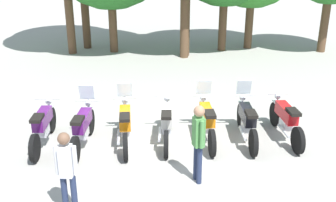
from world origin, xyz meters
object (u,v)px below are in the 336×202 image
Objects in this scene: motorcycle_4 at (207,120)px; motorcycle_5 at (247,120)px; motorcycle_1 at (83,127)px; motorcycle_6 at (286,119)px; person_0 at (198,138)px; motorcycle_0 at (43,125)px; motorcycle_3 at (167,122)px; motorcycle_2 at (125,124)px; person_1 at (67,168)px.

motorcycle_5 is (0.98, 0.08, 0.00)m from motorcycle_4.
motorcycle_6 is (4.89, 0.84, -0.01)m from motorcycle_1.
motorcycle_1 is 3.06m from person_0.
motorcycle_0 is 1.00× the size of motorcycle_3.
motorcycle_6 is at bearing -82.32° from motorcycle_1.
motorcycle_1 is 2.01m from motorcycle_3.
motorcycle_2 is 2.40m from person_0.
motorcycle_0 is 3.98m from person_0.
motorcycle_2 and motorcycle_5 have the same top height.
motorcycle_4 reaches higher than motorcycle_6.
motorcycle_6 is 1.35× the size of person_1.
motorcycle_4 reaches higher than motorcycle_3.
motorcycle_0 is 3.95m from motorcycle_4.
motorcycle_2 is at bearing 97.63° from motorcycle_3.
motorcycle_2 is 1.99m from motorcycle_4.
motorcycle_1 is 1.00× the size of motorcycle_4.
motorcycle_3 is 1.32× the size of person_0.
person_1 is at bearing 133.91° from motorcycle_4.
motorcycle_6 is (2.93, 0.40, 0.00)m from motorcycle_3.
motorcycle_0 and motorcycle_3 have the same top height.
motorcycle_0 is at bearing 88.15° from motorcycle_6.
motorcycle_1 is at bearing 94.48° from motorcycle_5.
motorcycle_2 reaches higher than motorcycle_3.
motorcycle_3 is 2.96m from motorcycle_6.
motorcycle_2 is at bearing -89.91° from motorcycle_0.
motorcycle_2 is 1.31× the size of person_0.
motorcycle_5 is at bearing -93.29° from motorcycle_4.
motorcycle_2 is 1.00m from motorcycle_3.
motorcycle_3 is 1.00× the size of motorcycle_5.
person_1 is (0.46, -2.56, 0.42)m from motorcycle_1.
person_1 is (-2.27, -1.25, -0.04)m from person_0.
motorcycle_5 is 2.36m from person_0.
motorcycle_0 is 1.36× the size of person_1.
motorcycle_4 is (0.98, 0.14, 0.01)m from motorcycle_3.
motorcycle_1 is 3.97m from motorcycle_5.
motorcycle_3 is at bearing 90.97° from person_0.
person_1 is at bearing 149.95° from motorcycle_3.
person_0 is at bearing -116.21° from motorcycle_0.
motorcycle_4 is at bearing -89.90° from motorcycle_2.
person_0 reaches higher than motorcycle_3.
person_0 is at bearing -61.34° from person_1.
person_1 reaches higher than motorcycle_5.
motorcycle_4 reaches higher than motorcycle_0.
motorcycle_5 is at bearing -91.59° from motorcycle_2.
motorcycle_5 reaches higher than motorcycle_3.
motorcycle_6 is 5.61m from person_1.
motorcycle_1 is 1.01× the size of motorcycle_2.
motorcycle_1 is 1.01× the size of motorcycle_6.
motorcycle_5 is at bearing 90.52° from motorcycle_6.
motorcycle_3 is (0.98, 0.19, -0.01)m from motorcycle_2.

